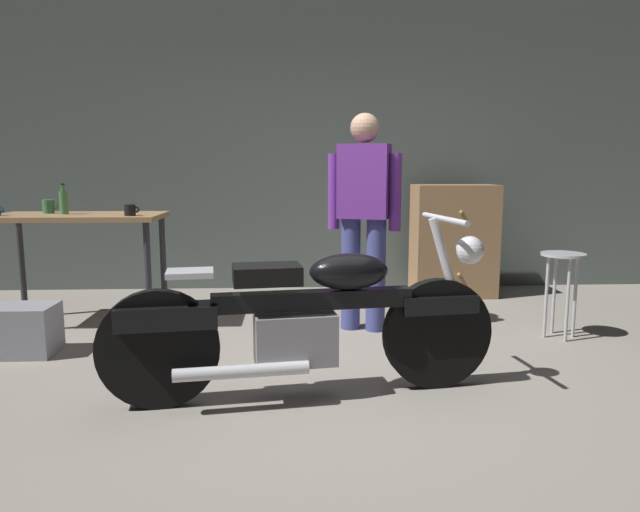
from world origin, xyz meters
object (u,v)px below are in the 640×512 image
at_px(mug_black_matte, 130,210).
at_px(mug_green_speckled, 49,206).
at_px(wooden_dresser, 454,241).
at_px(shop_stool, 562,272).
at_px(person_standing, 364,212).
at_px(motorcycle, 307,318).
at_px(bottle, 64,202).
at_px(storage_bin, 22,330).

distance_m(mug_black_matte, mug_green_speckled, 0.77).
height_order(wooden_dresser, mug_green_speckled, wooden_dresser).
bearing_deg(shop_stool, wooden_dresser, 105.22).
bearing_deg(mug_green_speckled, person_standing, -7.74).
xyz_separation_m(motorcycle, mug_black_matte, (-1.32, 1.40, 0.49)).
bearing_deg(wooden_dresser, bottle, -164.35).
relative_size(shop_stool, wooden_dresser, 0.58).
relative_size(shop_stool, mug_green_speckled, 5.18).
bearing_deg(bottle, mug_green_speckled, 148.23).
bearing_deg(shop_stool, bottle, 172.05).
distance_m(person_standing, bottle, 2.36).
distance_m(shop_stool, mug_green_speckled, 4.03).
bearing_deg(bottle, shop_stool, -7.95).
relative_size(person_standing, bottle, 6.93).
distance_m(person_standing, shop_stool, 1.54).
bearing_deg(motorcycle, bottle, 131.87).
distance_m(person_standing, mug_black_matte, 1.79).
bearing_deg(mug_black_matte, wooden_dresser, 21.71).
distance_m(person_standing, wooden_dresser, 1.63).
xyz_separation_m(storage_bin, mug_green_speckled, (-0.12, 0.85, 0.79)).
height_order(motorcycle, storage_bin, motorcycle).
height_order(motorcycle, bottle, bottle).
height_order(motorcycle, wooden_dresser, wooden_dresser).
bearing_deg(mug_black_matte, shop_stool, -6.24).
bearing_deg(bottle, mug_black_matte, -17.46).
bearing_deg(storage_bin, mug_green_speckled, 97.88).
distance_m(wooden_dresser, mug_black_matte, 3.07).
bearing_deg(storage_bin, wooden_dresser, 26.33).
height_order(mug_black_matte, mug_green_speckled, mug_green_speckled).
bearing_deg(mug_green_speckled, wooden_dresser, 13.47).
xyz_separation_m(person_standing, bottle, (-2.35, 0.24, 0.07)).
distance_m(mug_green_speckled, bottle, 0.19).
bearing_deg(mug_green_speckled, mug_black_matte, -20.92).
distance_m(storage_bin, mug_black_matte, 1.14).
distance_m(storage_bin, bottle, 1.12).
relative_size(motorcycle, bottle, 9.04).
bearing_deg(shop_stool, motorcycle, -151.31).
bearing_deg(shop_stool, mug_black_matte, 173.76).
distance_m(person_standing, mug_green_speckled, 2.53).
bearing_deg(wooden_dresser, mug_green_speckled, -166.53).
bearing_deg(person_standing, mug_black_matte, 17.15).
height_order(mug_green_speckled, bottle, bottle).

